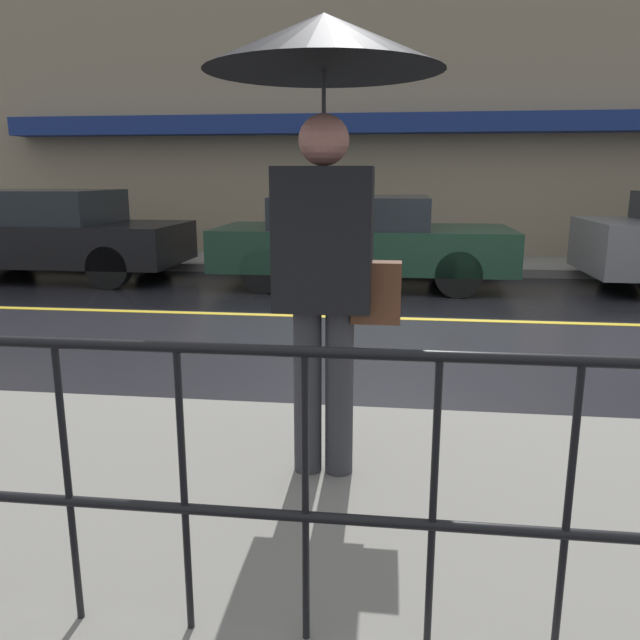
{
  "coord_description": "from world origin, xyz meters",
  "views": [
    {
      "loc": [
        -0.73,
        -7.25,
        1.65
      ],
      "look_at": [
        -1.41,
        -1.8,
        0.38
      ],
      "focal_mm": 35.0,
      "sensor_mm": 36.0,
      "label": 1
    }
  ],
  "objects": [
    {
      "name": "ground_plane",
      "position": [
        0.0,
        0.0,
        0.0
      ],
      "size": [
        80.0,
        80.0,
        0.0
      ],
      "primitive_type": "plane",
      "color": "black"
    },
    {
      "name": "sidewalk_near",
      "position": [
        0.0,
        -4.51,
        0.07
      ],
      "size": [
        28.0,
        2.42,
        0.14
      ],
      "color": "gray",
      "rests_on": "ground_plane"
    },
    {
      "name": "sidewalk_far",
      "position": [
        0.0,
        4.27,
        0.07
      ],
      "size": [
        28.0,
        1.93,
        0.14
      ],
      "color": "gray",
      "rests_on": "ground_plane"
    },
    {
      "name": "lane_marking",
      "position": [
        0.0,
        0.0,
        0.0
      ],
      "size": [
        25.2,
        0.12,
        0.01
      ],
      "color": "gold",
      "rests_on": "ground_plane"
    },
    {
      "name": "building_storefront",
      "position": [
        0.0,
        5.35,
        2.78
      ],
      "size": [
        28.0,
        0.85,
        5.58
      ],
      "color": "gray",
      "rests_on": "ground_plane"
    },
    {
      "name": "pedestrian",
      "position": [
        -1.08,
        -4.25,
        1.89
      ],
      "size": [
        1.11,
        1.11,
        2.22
      ],
      "rotation": [
        0.0,
        0.0,
        3.14
      ],
      "color": "#333338",
      "rests_on": "sidewalk_near"
    },
    {
      "name": "car_black",
      "position": [
        -6.31,
        2.31,
        0.73
      ],
      "size": [
        4.14,
        1.88,
        1.43
      ],
      "color": "black",
      "rests_on": "ground_plane"
    },
    {
      "name": "car_dark_green",
      "position": [
        -1.3,
        2.31,
        0.71
      ],
      "size": [
        4.42,
        1.94,
        1.35
      ],
      "color": "#193828",
      "rests_on": "ground_plane"
    }
  ]
}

